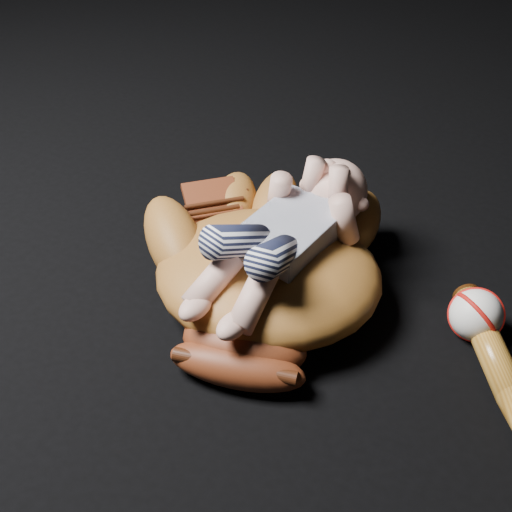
# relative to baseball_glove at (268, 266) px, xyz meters

# --- Properties ---
(baseball_glove) EXTENTS (0.55, 0.59, 0.16)m
(baseball_glove) POSITION_rel_baseball_glove_xyz_m (0.00, 0.00, 0.00)
(baseball_glove) COLOR brown
(baseball_glove) RESTS_ON ground
(newborn_baby) EXTENTS (0.22, 0.42, 0.16)m
(newborn_baby) POSITION_rel_baseball_glove_xyz_m (0.01, 0.00, 0.06)
(newborn_baby) COLOR tan
(newborn_baby) RESTS_ON baseball_glove
(baseball) EXTENTS (0.10, 0.10, 0.08)m
(baseball) POSITION_rel_baseball_glove_xyz_m (0.31, 0.09, -0.04)
(baseball) COLOR white
(baseball) RESTS_ON ground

